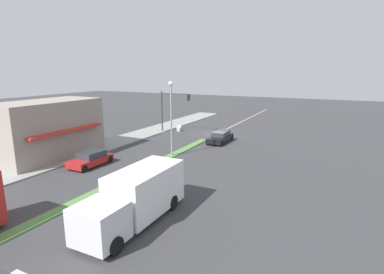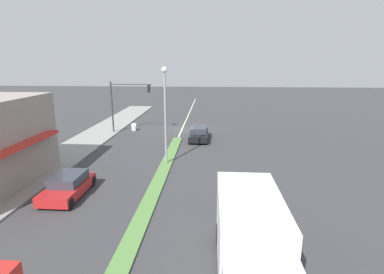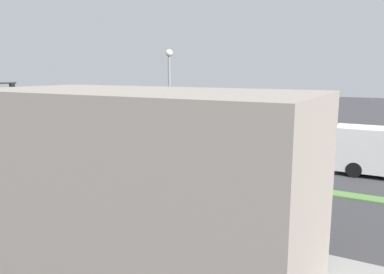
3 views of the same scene
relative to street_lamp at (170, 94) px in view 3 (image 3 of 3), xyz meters
name	(u,v)px [view 3 (image 3 of 3)]	position (x,y,z in m)	size (l,w,h in m)	color
ground_plane	(260,183)	(0.00, 5.92, -4.78)	(160.00, 160.00, 0.00)	#38383A
sidewalk_right	(188,251)	(9.00, 6.42, -4.72)	(4.00, 73.00, 0.12)	gray
lane_marking_center	(41,151)	(0.00, -12.08, -4.77)	(0.16, 60.00, 0.01)	beige
building_corner_store	(140,183)	(10.73, 5.76, -1.90)	(5.69, 10.23, 5.50)	gray
street_lamp	(170,94)	(0.00, 0.00, 0.00)	(0.44, 0.44, 7.37)	gray
pedestrian	(65,201)	(9.22, 0.80, -3.82)	(0.34, 0.34, 1.59)	#282D42
suv_black	(100,143)	(-2.20, -7.86, -4.14)	(1.87, 4.55, 1.31)	black
hatchback_red	(225,199)	(5.00, 6.02, -4.15)	(1.92, 4.03, 1.30)	#AD1E1E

